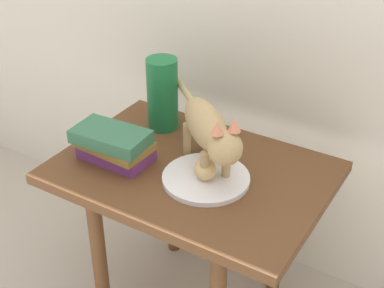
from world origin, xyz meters
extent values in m
cube|color=brown|center=(0.00, 0.00, 0.53)|extent=(0.76, 0.54, 0.03)
cylinder|color=brown|center=(-0.20, -0.20, 0.26)|extent=(0.04, 0.04, 0.52)
cylinder|color=brown|center=(-0.20, 0.20, 0.26)|extent=(0.04, 0.04, 0.52)
cylinder|color=brown|center=(0.20, 0.20, 0.26)|extent=(0.04, 0.04, 0.52)
cylinder|color=white|center=(0.06, -0.03, 0.55)|extent=(0.24, 0.24, 0.01)
ellipsoid|color=#E0BC7A|center=(0.06, -0.03, 0.58)|extent=(0.10, 0.10, 0.05)
cylinder|color=tan|center=(0.11, 0.00, 0.60)|extent=(0.02, 0.02, 0.10)
cylinder|color=tan|center=(0.07, -0.05, 0.60)|extent=(0.02, 0.02, 0.10)
cylinder|color=tan|center=(-0.01, 0.10, 0.60)|extent=(0.02, 0.02, 0.10)
cylinder|color=tan|center=(-0.05, 0.06, 0.60)|extent=(0.02, 0.02, 0.10)
ellipsoid|color=tan|center=(0.02, 0.03, 0.68)|extent=(0.25, 0.24, 0.11)
sphere|color=tan|center=(0.14, -0.07, 0.69)|extent=(0.09, 0.09, 0.09)
cone|color=#DD8460|center=(0.15, -0.05, 0.76)|extent=(0.03, 0.03, 0.03)
cone|color=#DD8460|center=(0.12, -0.09, 0.76)|extent=(0.03, 0.03, 0.03)
cylinder|color=tan|center=(-0.13, 0.17, 0.69)|extent=(0.13, 0.12, 0.02)
cube|color=#72337A|center=(-0.21, -0.07, 0.57)|extent=(0.21, 0.12, 0.04)
cube|color=olive|center=(-0.21, -0.08, 0.60)|extent=(0.21, 0.14, 0.02)
cube|color=#336B4C|center=(-0.21, -0.09, 0.63)|extent=(0.22, 0.13, 0.04)
cylinder|color=#196B38|center=(-0.20, 0.16, 0.66)|extent=(0.10, 0.10, 0.23)
camera|label=1|loc=(0.67, -1.09, 1.41)|focal=51.34mm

